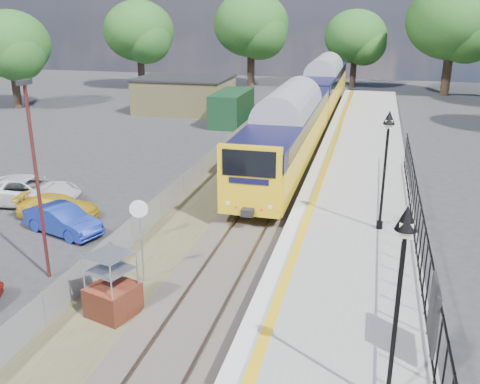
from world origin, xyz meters
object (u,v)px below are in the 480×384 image
(victorian_lamp_south, at_px, (402,263))
(brick_plinth, at_px, (112,286))
(carpark_lamp, at_px, (36,170))
(car_yellow, at_px, (58,207))
(victorian_lamp_north, at_px, (387,143))
(car_white, at_px, (29,191))
(car_blue, at_px, (63,220))
(speed_sign, at_px, (140,227))
(train, at_px, (310,100))

(victorian_lamp_south, height_order, brick_plinth, victorian_lamp_south)
(victorian_lamp_south, bearing_deg, carpark_lamp, 156.94)
(carpark_lamp, height_order, car_yellow, carpark_lamp)
(victorian_lamp_north, xyz_separation_m, car_yellow, (-13.99, -0.07, -3.77))
(brick_plinth, xyz_separation_m, car_white, (-8.46, 8.05, -0.33))
(brick_plinth, bearing_deg, car_blue, 133.27)
(speed_sign, height_order, carpark_lamp, carpark_lamp)
(car_yellow, bearing_deg, brick_plinth, -145.64)
(train, bearing_deg, carpark_lamp, -102.86)
(train, xyz_separation_m, brick_plinth, (-2.56, -27.74, -1.33))
(victorian_lamp_north, bearing_deg, car_blue, -173.02)
(carpark_lamp, height_order, car_white, carpark_lamp)
(car_yellow, height_order, car_white, car_white)
(speed_sign, height_order, car_white, speed_sign)
(car_yellow, xyz_separation_m, car_white, (-2.33, 1.26, 0.16))
(train, bearing_deg, brick_plinth, -95.27)
(carpark_lamp, xyz_separation_m, car_white, (-5.08, 6.32, -3.24))
(victorian_lamp_north, bearing_deg, train, 104.24)
(victorian_lamp_south, distance_m, carpark_lamp, 12.44)
(speed_sign, relative_size, car_white, 0.62)
(victorian_lamp_south, xyz_separation_m, car_yellow, (-14.19, 9.93, -3.77))
(train, xyz_separation_m, car_white, (-11.02, -19.69, -1.66))
(car_blue, bearing_deg, train, 0.16)
(brick_plinth, relative_size, car_yellow, 0.58)
(victorian_lamp_north, bearing_deg, carpark_lamp, -155.46)
(train, bearing_deg, car_blue, -108.55)
(train, height_order, car_yellow, train)
(victorian_lamp_south, height_order, car_yellow, victorian_lamp_south)
(victorian_lamp_south, bearing_deg, car_white, 145.88)
(car_blue, height_order, car_yellow, car_blue)
(speed_sign, distance_m, car_yellow, 7.93)
(car_blue, xyz_separation_m, car_yellow, (-1.16, 1.50, -0.07))
(carpark_lamp, relative_size, car_blue, 1.87)
(victorian_lamp_north, bearing_deg, car_white, 175.83)
(train, relative_size, car_yellow, 11.19)
(speed_sign, bearing_deg, victorian_lamp_south, -52.44)
(train, bearing_deg, car_white, -119.22)
(car_blue, distance_m, car_yellow, 1.90)
(victorian_lamp_south, relative_size, car_yellow, 1.26)
(victorian_lamp_north, height_order, car_yellow, victorian_lamp_north)
(brick_plinth, relative_size, car_blue, 0.58)
(car_blue, xyz_separation_m, car_white, (-3.48, 2.76, 0.08))
(brick_plinth, bearing_deg, car_yellow, 132.10)
(brick_plinth, bearing_deg, speed_sign, 88.42)
(victorian_lamp_north, distance_m, train, 21.63)
(victorian_lamp_north, xyz_separation_m, carpark_lamp, (-11.24, -5.13, -0.37))
(car_yellow, relative_size, car_white, 0.74)
(car_blue, bearing_deg, car_white, 70.29)
(brick_plinth, relative_size, speed_sign, 0.69)
(train, distance_m, car_yellow, 22.76)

